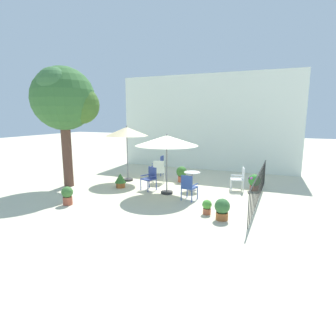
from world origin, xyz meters
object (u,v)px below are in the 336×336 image
object	(u,v)px
shade_tree	(65,99)
patio_chair_3	(159,170)
potted_plant_5	(182,173)
patio_umbrella_1	(167,141)
patio_chair_4	(150,177)
potted_plant_4	(254,182)
potted_plant_3	(67,195)
potted_plant_2	(120,180)
patio_chair_2	(159,164)
patio_chair_0	(239,177)
patio_chair_1	(188,186)
potted_plant_0	(222,209)
patio_umbrella_0	(127,132)
potted_plant_1	(207,207)
cafe_table_0	(192,178)
potted_plant_6	(152,173)

from	to	relation	value
shade_tree	patio_chair_3	world-z (taller)	shade_tree
patio_chair_3	potted_plant_5	distance (m)	1.02
patio_umbrella_1	potted_plant_5	size ratio (longest dim) A/B	3.32
patio_chair_4	potted_plant_4	size ratio (longest dim) A/B	1.41
potted_plant_3	potted_plant_5	distance (m)	5.01
potted_plant_2	potted_plant_5	xyz separation A→B (m)	(1.93, 1.88, 0.07)
patio_chair_2	potted_plant_2	distance (m)	2.83
patio_chair_0	potted_plant_5	distance (m)	2.59
shade_tree	patio_chair_1	xyz separation A→B (m)	(5.16, 0.03, -2.99)
patio_chair_3	potted_plant_0	xyz separation A→B (m)	(3.46, -3.24, -0.24)
patio_umbrella_1	patio_umbrella_0	bearing A→B (deg)	152.88
potted_plant_1	potted_plant_3	distance (m)	4.52
patio_chair_2	potted_plant_3	bearing A→B (deg)	-98.82
patio_chair_3	potted_plant_0	world-z (taller)	patio_chair_3
cafe_table_0	potted_plant_3	world-z (taller)	cafe_table_0
patio_chair_2	potted_plant_1	world-z (taller)	patio_chair_2
patio_chair_1	potted_plant_1	distance (m)	1.47
potted_plant_3	potted_plant_4	xyz separation A→B (m)	(5.40, 4.25, 0.02)
potted_plant_0	potted_plant_6	bearing A→B (deg)	137.27
patio_chair_3	potted_plant_5	world-z (taller)	patio_chair_3
patio_umbrella_1	potted_plant_4	world-z (taller)	patio_umbrella_1
potted_plant_3	cafe_table_0	bearing A→B (deg)	46.05
shade_tree	potted_plant_4	bearing A→B (deg)	17.75
patio_umbrella_1	patio_chair_2	distance (m)	3.57
potted_plant_4	potted_plant_6	xyz separation A→B (m)	(-4.49, 0.12, -0.05)
patio_chair_0	patio_chair_4	world-z (taller)	patio_chair_0
patio_umbrella_0	patio_chair_0	xyz separation A→B (m)	(4.85, 0.26, -1.65)
patio_chair_0	potted_plant_3	size ratio (longest dim) A/B	1.49
patio_umbrella_0	potted_plant_6	bearing A→B (deg)	34.73
patio_chair_4	potted_plant_1	distance (m)	3.33
patio_umbrella_1	potted_plant_0	bearing A→B (deg)	-36.60
potted_plant_2	potted_plant_4	xyz separation A→B (m)	(5.01, 1.69, 0.03)
patio_umbrella_1	patio_chair_1	distance (m)	1.84
cafe_table_0	patio_chair_2	bearing A→B (deg)	138.89
patio_umbrella_0	potted_plant_5	bearing A→B (deg)	16.82
cafe_table_0	potted_plant_6	xyz separation A→B (m)	(-2.26, 1.07, -0.21)
patio_umbrella_1	shade_tree	bearing A→B (deg)	-172.94
cafe_table_0	potted_plant_5	world-z (taller)	cafe_table_0
patio_chair_0	potted_plant_2	world-z (taller)	patio_chair_0
patio_umbrella_0	potted_plant_2	xyz separation A→B (m)	(0.37, -1.19, -1.84)
patio_chair_3	potted_plant_6	bearing A→B (deg)	139.49
patio_chair_1	patio_chair_4	size ratio (longest dim) A/B	1.00
shade_tree	potted_plant_4	distance (m)	8.08
potted_plant_2	potted_plant_3	bearing A→B (deg)	-98.57
cafe_table_0	potted_plant_4	bearing A→B (deg)	23.26
potted_plant_2	potted_plant_6	size ratio (longest dim) A/B	1.08
potted_plant_2	patio_chair_3	bearing A→B (deg)	50.93
potted_plant_2	potted_plant_4	size ratio (longest dim) A/B	0.92
potted_plant_0	potted_plant_1	distance (m)	0.59
patio_umbrella_1	patio_chair_4	bearing A→B (deg)	163.70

